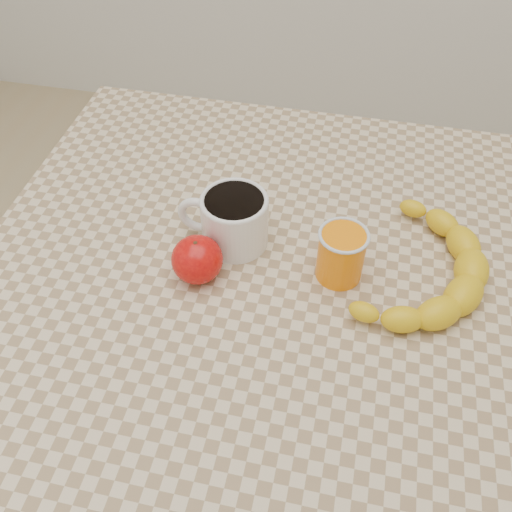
% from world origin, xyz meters
% --- Properties ---
extents(ground, '(3.00, 3.00, 0.00)m').
position_xyz_m(ground, '(0.00, 0.00, 0.00)').
color(ground, tan).
rests_on(ground, ground).
extents(table, '(0.80, 0.80, 0.75)m').
position_xyz_m(table, '(0.00, 0.00, 0.66)').
color(table, beige).
rests_on(table, ground).
extents(coffee_mug, '(0.13, 0.10, 0.08)m').
position_xyz_m(coffee_mug, '(-0.04, 0.04, 0.79)').
color(coffee_mug, white).
rests_on(coffee_mug, table).
extents(orange_juice_glass, '(0.07, 0.07, 0.08)m').
position_xyz_m(orange_juice_glass, '(0.11, 0.01, 0.79)').
color(orange_juice_glass, orange).
rests_on(orange_juice_glass, table).
extents(apple, '(0.09, 0.09, 0.07)m').
position_xyz_m(apple, '(-0.07, -0.03, 0.78)').
color(apple, '#990508').
rests_on(apple, table).
extents(banana, '(0.42, 0.44, 0.05)m').
position_xyz_m(banana, '(0.22, 0.02, 0.77)').
color(banana, yellow).
rests_on(banana, table).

